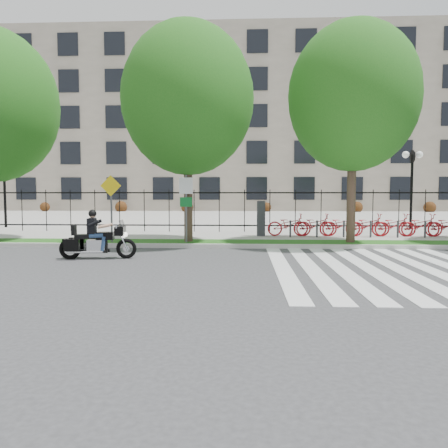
{
  "coord_description": "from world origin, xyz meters",
  "views": [
    {
      "loc": [
        1.19,
        -11.48,
        1.96
      ],
      "look_at": [
        0.51,
        3.0,
        0.95
      ],
      "focal_mm": 35.0,
      "sensor_mm": 36.0,
      "label": 1
    }
  ],
  "objects": [
    {
      "name": "sign_pole_warning",
      "position": [
        -3.78,
        4.58,
        1.74
      ],
      "size": [
        0.78,
        0.09,
        2.49
      ],
      "color": "#59595B",
      "rests_on": "grass_verge"
    },
    {
      "name": "office_building",
      "position": [
        0.0,
        44.92,
        9.97
      ],
      "size": [
        60.0,
        21.9,
        20.15
      ],
      "color": "gray",
      "rests_on": "ground"
    },
    {
      "name": "crosswalk_stripes",
      "position": [
        4.83,
        0.0,
        0.01
      ],
      "size": [
        5.7,
        8.0,
        0.01
      ],
      "primitive_type": null,
      "color": "silver",
      "rests_on": "ground"
    },
    {
      "name": "iron_fence",
      "position": [
        0.0,
        9.2,
        1.15
      ],
      "size": [
        30.0,
        0.06,
        2.0
      ],
      "primitive_type": null,
      "color": "black",
      "rests_on": "sidewalk"
    },
    {
      "name": "sidewalk",
      "position": [
        0.0,
        7.45,
        0.07
      ],
      "size": [
        60.0,
        3.5,
        0.15
      ],
      "primitive_type": "cube",
      "color": "gray",
      "rests_on": "ground"
    },
    {
      "name": "grass_verge",
      "position": [
        0.0,
        4.95,
        0.07
      ],
      "size": [
        60.0,
        1.5,
        0.15
      ],
      "primitive_type": "cube",
      "color": "#1D5A16",
      "rests_on": "ground"
    },
    {
      "name": "ground",
      "position": [
        0.0,
        0.0,
        0.0
      ],
      "size": [
        120.0,
        120.0,
        0.0
      ],
      "primitive_type": "plane",
      "color": "#323235",
      "rests_on": "ground"
    },
    {
      "name": "lamp_post_right",
      "position": [
        10.0,
        12.0,
        3.21
      ],
      "size": [
        1.06,
        0.7,
        4.25
      ],
      "color": "black",
      "rests_on": "ground"
    },
    {
      "name": "sign_pole_regulatory",
      "position": [
        -0.96,
        4.58,
        1.74
      ],
      "size": [
        0.5,
        0.09,
        2.5
      ],
      "color": "#59595B",
      "rests_on": "grass_verge"
    },
    {
      "name": "bike_share_station",
      "position": [
        7.44,
        7.2,
        0.64
      ],
      "size": [
        11.09,
        0.86,
        1.5
      ],
      "color": "#2D2D33",
      "rests_on": "sidewalk"
    },
    {
      "name": "street_tree_2",
      "position": [
        5.16,
        4.95,
        5.49
      ],
      "size": [
        4.75,
        4.75,
        8.09
      ],
      "color": "#37271E",
      "rests_on": "grass_verge"
    },
    {
      "name": "lamp_post_left",
      "position": [
        -12.0,
        12.0,
        3.21
      ],
      "size": [
        1.06,
        0.7,
        4.25
      ],
      "color": "black",
      "rests_on": "ground"
    },
    {
      "name": "motorcycle_rider",
      "position": [
        -3.23,
        1.38,
        0.59
      ],
      "size": [
        2.31,
        0.73,
        1.78
      ],
      "color": "black",
      "rests_on": "ground"
    },
    {
      "name": "curb",
      "position": [
        0.0,
        4.1,
        0.07
      ],
      "size": [
        60.0,
        0.2,
        0.15
      ],
      "primitive_type": "cube",
      "color": "#B4B2A9",
      "rests_on": "ground"
    },
    {
      "name": "street_tree_1",
      "position": [
        -0.93,
        4.95,
        5.47
      ],
      "size": [
        4.93,
        4.93,
        8.16
      ],
      "color": "#37271E",
      "rests_on": "grass_verge"
    },
    {
      "name": "plaza",
      "position": [
        0.0,
        25.0,
        0.05
      ],
      "size": [
        80.0,
        34.0,
        0.1
      ],
      "primitive_type": "cube",
      "color": "gray",
      "rests_on": "ground"
    }
  ]
}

